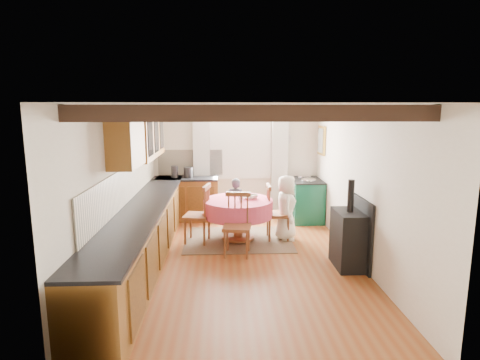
{
  "coord_description": "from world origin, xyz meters",
  "views": [
    {
      "loc": [
        -0.29,
        -5.8,
        2.35
      ],
      "look_at": [
        0.0,
        0.8,
        1.15
      ],
      "focal_mm": 29.37,
      "sensor_mm": 36.0,
      "label": 1
    }
  ],
  "objects_px": {
    "dining_table": "(238,220)",
    "chair_right": "(278,212)",
    "chair_near": "(237,225)",
    "child_right": "(286,208)",
    "chair_left": "(197,214)",
    "aga_range": "(306,199)",
    "cast_iron_stove": "(349,224)",
    "child_far": "(236,204)",
    "cup": "(241,199)"
  },
  "relations": [
    {
      "from": "dining_table",
      "to": "child_right",
      "type": "distance_m",
      "value": 0.89
    },
    {
      "from": "aga_range",
      "to": "cup",
      "type": "relative_size",
      "value": 10.45
    },
    {
      "from": "chair_right",
      "to": "aga_range",
      "type": "xyz_separation_m",
      "value": [
        0.77,
        1.24,
        -0.06
      ]
    },
    {
      "from": "chair_near",
      "to": "chair_right",
      "type": "distance_m",
      "value": 1.09
    },
    {
      "from": "chair_left",
      "to": "aga_range",
      "type": "height_order",
      "value": "chair_left"
    },
    {
      "from": "chair_near",
      "to": "chair_left",
      "type": "bearing_deg",
      "value": 144.31
    },
    {
      "from": "chair_right",
      "to": "cup",
      "type": "xyz_separation_m",
      "value": [
        -0.68,
        -0.13,
        0.28
      ]
    },
    {
      "from": "child_right",
      "to": "dining_table",
      "type": "bearing_deg",
      "value": 93.96
    },
    {
      "from": "cup",
      "to": "dining_table",
      "type": "bearing_deg",
      "value": 110.43
    },
    {
      "from": "chair_right",
      "to": "child_right",
      "type": "relative_size",
      "value": 0.86
    },
    {
      "from": "child_far",
      "to": "cup",
      "type": "height_order",
      "value": "child_far"
    },
    {
      "from": "chair_left",
      "to": "cup",
      "type": "xyz_separation_m",
      "value": [
        0.78,
        -0.02,
        0.27
      ]
    },
    {
      "from": "chair_near",
      "to": "child_right",
      "type": "height_order",
      "value": "child_right"
    },
    {
      "from": "chair_left",
      "to": "child_right",
      "type": "relative_size",
      "value": 0.89
    },
    {
      "from": "dining_table",
      "to": "aga_range",
      "type": "bearing_deg",
      "value": 39.97
    },
    {
      "from": "chair_right",
      "to": "child_far",
      "type": "height_order",
      "value": "child_far"
    },
    {
      "from": "chair_right",
      "to": "cup",
      "type": "height_order",
      "value": "chair_right"
    },
    {
      "from": "cast_iron_stove",
      "to": "chair_left",
      "type": "bearing_deg",
      "value": 152.79
    },
    {
      "from": "aga_range",
      "to": "child_right",
      "type": "distance_m",
      "value": 1.41
    },
    {
      "from": "dining_table",
      "to": "chair_near",
      "type": "bearing_deg",
      "value": -93.77
    },
    {
      "from": "cast_iron_stove",
      "to": "cup",
      "type": "relative_size",
      "value": 14.28
    },
    {
      "from": "child_far",
      "to": "child_right",
      "type": "height_order",
      "value": "child_right"
    },
    {
      "from": "dining_table",
      "to": "child_far",
      "type": "xyz_separation_m",
      "value": [
        -0.02,
        0.65,
        0.14
      ]
    },
    {
      "from": "chair_near",
      "to": "dining_table",
      "type": "bearing_deg",
      "value": 94.52
    },
    {
      "from": "chair_left",
      "to": "child_far",
      "type": "bearing_deg",
      "value": 147.65
    },
    {
      "from": "dining_table",
      "to": "child_right",
      "type": "xyz_separation_m",
      "value": [
        0.87,
        -0.01,
        0.22
      ]
    },
    {
      "from": "aga_range",
      "to": "dining_table",
      "type": "bearing_deg",
      "value": -140.03
    },
    {
      "from": "chair_left",
      "to": "cup",
      "type": "relative_size",
      "value": 11.24
    },
    {
      "from": "chair_left",
      "to": "cast_iron_stove",
      "type": "relative_size",
      "value": 0.79
    },
    {
      "from": "dining_table",
      "to": "aga_range",
      "type": "distance_m",
      "value": 1.95
    },
    {
      "from": "dining_table",
      "to": "chair_near",
      "type": "height_order",
      "value": "chair_near"
    },
    {
      "from": "chair_near",
      "to": "chair_left",
      "type": "distance_m",
      "value": 0.95
    },
    {
      "from": "chair_left",
      "to": "chair_right",
      "type": "height_order",
      "value": "chair_left"
    },
    {
      "from": "chair_right",
      "to": "child_far",
      "type": "xyz_separation_m",
      "value": [
        -0.74,
        0.64,
        0.0
      ]
    },
    {
      "from": "aga_range",
      "to": "child_right",
      "type": "bearing_deg",
      "value": -116.42
    },
    {
      "from": "child_right",
      "to": "child_far",
      "type": "bearing_deg",
      "value": 57.92
    },
    {
      "from": "cast_iron_stove",
      "to": "child_far",
      "type": "xyz_separation_m",
      "value": [
        -1.63,
        1.95,
        -0.16
      ]
    },
    {
      "from": "child_far",
      "to": "child_right",
      "type": "distance_m",
      "value": 1.11
    },
    {
      "from": "chair_left",
      "to": "chair_right",
      "type": "xyz_separation_m",
      "value": [
        1.46,
        0.11,
        -0.02
      ]
    },
    {
      "from": "dining_table",
      "to": "chair_right",
      "type": "distance_m",
      "value": 0.73
    },
    {
      "from": "dining_table",
      "to": "chair_right",
      "type": "xyz_separation_m",
      "value": [
        0.72,
        0.01,
        0.13
      ]
    },
    {
      "from": "child_far",
      "to": "dining_table",
      "type": "bearing_deg",
      "value": 105.62
    },
    {
      "from": "chair_left",
      "to": "chair_right",
      "type": "relative_size",
      "value": 1.03
    },
    {
      "from": "chair_near",
      "to": "aga_range",
      "type": "bearing_deg",
      "value": 60.79
    },
    {
      "from": "chair_near",
      "to": "cup",
      "type": "xyz_separation_m",
      "value": [
        0.09,
        0.64,
        0.28
      ]
    },
    {
      "from": "chair_near",
      "to": "chair_left",
      "type": "relative_size",
      "value": 0.97
    },
    {
      "from": "dining_table",
      "to": "cup",
      "type": "bearing_deg",
      "value": -69.57
    },
    {
      "from": "child_far",
      "to": "cast_iron_stove",
      "type": "bearing_deg",
      "value": 143.44
    },
    {
      "from": "dining_table",
      "to": "chair_left",
      "type": "distance_m",
      "value": 0.76
    },
    {
      "from": "cup",
      "to": "child_far",
      "type": "bearing_deg",
      "value": 94.95
    }
  ]
}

